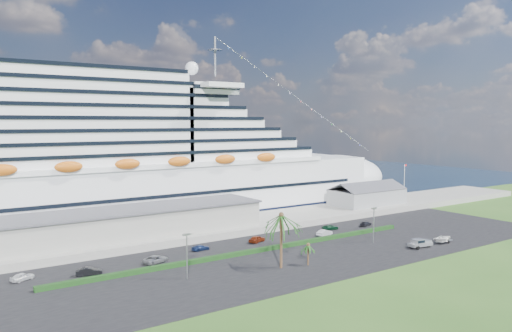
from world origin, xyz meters
TOP-DOWN VIEW (x-y plane):
  - ground at (0.00, 0.00)m, footprint 420.00×420.00m
  - asphalt_lot at (0.00, 11.00)m, footprint 140.00×38.00m
  - wharf at (0.00, 40.00)m, footprint 240.00×20.00m
  - water at (0.00, 130.00)m, footprint 420.00×160.00m
  - cruise_ship at (-21.53, 64.00)m, footprint 191.00×38.00m
  - terminal_building at (-25.00, 40.00)m, footprint 61.00×15.00m
  - port_shed at (52.00, 40.00)m, footprint 24.00×12.31m
  - flagpole at (70.04, 40.00)m, footprint 1.08×0.16m
  - hedge at (-8.00, 16.00)m, footprint 88.00×1.10m
  - lamp_post_left at (-28.00, 8.00)m, footprint 1.60×0.35m
  - lamp_post_right at (20.00, 8.00)m, footprint 1.60×0.35m
  - palm_tall at (-10.00, 4.00)m, footprint 8.82×8.82m
  - palm_short at (-4.50, 2.50)m, footprint 3.53×3.53m
  - parked_car_0 at (-52.45, 23.69)m, footprint 4.43×3.13m
  - parked_car_1 at (-41.90, 20.01)m, footprint 4.89×2.92m
  - parked_car_2 at (-28.55, 20.76)m, footprint 5.99×4.17m
  - parked_car_3 at (-16.58, 24.40)m, footprint 4.32×2.04m
  - parked_car_4 at (-2.21, 23.56)m, footprint 5.00×3.33m
  - parked_car_5 at (15.24, 19.56)m, footprint 4.99×2.65m
  - parked_car_6 at (21.43, 24.07)m, footprint 4.72×2.98m
  - parked_car_7 at (32.32, 22.00)m, footprint 4.71×3.03m
  - pickup_truck at (24.93, -1.15)m, footprint 5.96×2.81m
  - boat_trailer at (33.22, -1.55)m, footprint 5.86×3.92m

SIDE VIEW (x-z plane):
  - ground at x=0.00m, z-range 0.00..0.00m
  - water at x=0.00m, z-range 0.00..0.02m
  - asphalt_lot at x=0.00m, z-range 0.00..0.12m
  - hedge at x=-8.00m, z-range 0.12..1.02m
  - parked_car_6 at x=21.43m, z-range 0.12..1.34m
  - parked_car_3 at x=-16.58m, z-range 0.12..1.34m
  - parked_car_7 at x=32.32m, z-range 0.12..1.39m
  - parked_car_0 at x=-52.45m, z-range 0.12..1.52m
  - parked_car_2 at x=-28.55m, z-range 0.12..1.64m
  - parked_car_1 at x=-41.90m, z-range 0.12..1.64m
  - wharf at x=0.00m, z-range 0.00..1.80m
  - parked_car_5 at x=15.24m, z-range 0.12..1.68m
  - parked_car_4 at x=-2.21m, z-range 0.12..1.70m
  - boat_trailer at x=33.22m, z-range 0.39..2.06m
  - pickup_truck at x=24.93m, z-range 0.22..2.24m
  - palm_short at x=-4.50m, z-range 1.38..5.95m
  - port_shed at x=52.00m, z-range 0.71..8.08m
  - terminal_building at x=-25.00m, z-range 1.86..8.16m
  - lamp_post_left at x=-28.00m, z-range 1.21..9.48m
  - lamp_post_right at x=20.00m, z-range 1.21..9.48m
  - flagpole at x=70.04m, z-range 2.27..14.27m
  - palm_tall at x=-10.00m, z-range 3.64..14.77m
  - cruise_ship at x=-21.53m, z-range -10.31..43.69m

